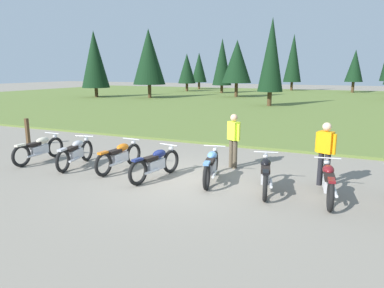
{
  "coord_description": "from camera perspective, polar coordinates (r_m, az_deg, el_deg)",
  "views": [
    {
      "loc": [
        4.07,
        -8.36,
        2.96
      ],
      "look_at": [
        0.0,
        0.6,
        0.9
      ],
      "focal_mm": 32.98,
      "sensor_mm": 36.0,
      "label": 1
    }
  ],
  "objects": [
    {
      "name": "motorcycle_sky_blue",
      "position": [
        9.54,
        3.13,
        -3.51
      ],
      "size": [
        0.73,
        2.07,
        0.88
      ],
      "color": "black",
      "rests_on": "ground"
    },
    {
      "name": "motorcycle_silver",
      "position": [
        11.61,
        -18.3,
        -1.34
      ],
      "size": [
        0.72,
        2.08,
        0.88
      ],
      "color": "black",
      "rests_on": "ground"
    },
    {
      "name": "rider_checking_bike",
      "position": [
        10.83,
        6.73,
        1.04
      ],
      "size": [
        0.47,
        0.38,
        1.67
      ],
      "color": "#4C4233",
      "rests_on": "ground"
    },
    {
      "name": "motorcycle_black",
      "position": [
        8.96,
        11.77,
        -4.78
      ],
      "size": [
        0.74,
        2.07,
        0.88
      ],
      "color": "black",
      "rests_on": "ground"
    },
    {
      "name": "rider_with_back_turned",
      "position": [
        9.67,
        20.72,
        -0.96
      ],
      "size": [
        0.52,
        0.34,
        1.67
      ],
      "color": "black",
      "rests_on": "ground"
    },
    {
      "name": "ground_plane",
      "position": [
        9.76,
        -1.47,
        -5.84
      ],
      "size": [
        140.0,
        140.0,
        0.0
      ],
      "primitive_type": "plane",
      "color": "gray"
    },
    {
      "name": "motorcycle_maroon",
      "position": [
        8.77,
        21.16,
        -5.72
      ],
      "size": [
        0.64,
        2.09,
        0.88
      ],
      "color": "black",
      "rests_on": "ground"
    },
    {
      "name": "forest_treeline",
      "position": [
        44.38,
        17.05,
        13.09
      ],
      "size": [
        45.19,
        27.19,
        9.07
      ],
      "color": "#47331E",
      "rests_on": "ground"
    },
    {
      "name": "trail_marker_post",
      "position": [
        15.52,
        -25.06,
        1.76
      ],
      "size": [
        0.12,
        0.12,
        1.1
      ],
      "primitive_type": "cube",
      "color": "#47331E",
      "rests_on": "ground"
    },
    {
      "name": "motorcycle_cream",
      "position": [
        12.63,
        -23.46,
        -0.69
      ],
      "size": [
        0.62,
        2.1,
        0.88
      ],
      "color": "black",
      "rests_on": "ground"
    },
    {
      "name": "motorcycle_navy",
      "position": [
        9.82,
        -5.9,
        -3.12
      ],
      "size": [
        0.64,
        2.09,
        0.88
      ],
      "color": "black",
      "rests_on": "ground"
    },
    {
      "name": "motorcycle_orange",
      "position": [
        10.8,
        -11.64,
        -1.93
      ],
      "size": [
        0.62,
        2.1,
        0.88
      ],
      "color": "black",
      "rests_on": "ground"
    },
    {
      "name": "grass_moorland",
      "position": [
        35.36,
        17.85,
        6.52
      ],
      "size": [
        80.0,
        44.0,
        0.1
      ],
      "primitive_type": "cube",
      "color": "#5B7033",
      "rests_on": "ground"
    }
  ]
}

